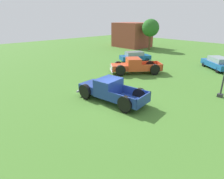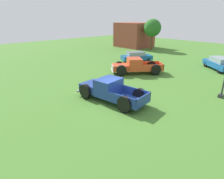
# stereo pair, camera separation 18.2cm
# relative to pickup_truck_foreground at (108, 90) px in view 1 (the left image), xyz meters

# --- Properties ---
(ground_plane) EXTENTS (80.00, 80.00, 0.00)m
(ground_plane) POSITION_rel_pickup_truck_foreground_xyz_m (0.86, -0.03, -0.78)
(ground_plane) COLOR #477A2D
(pickup_truck_foreground) EXTENTS (5.57, 2.76, 1.63)m
(pickup_truck_foreground) POSITION_rel_pickup_truck_foreground_xyz_m (0.00, 0.00, 0.00)
(pickup_truck_foreground) COLOR navy
(pickup_truck_foreground) RESTS_ON ground_plane
(pickup_truck_behind_left) EXTENTS (4.75, 5.45, 1.65)m
(pickup_truck_behind_left) POSITION_rel_pickup_truck_foreground_xyz_m (-3.51, 6.70, 0.01)
(pickup_truck_behind_left) COLOR #D14723
(pickup_truck_behind_left) RESTS_ON ground_plane
(sedan_distant_a) EXTENTS (4.46, 4.09, 1.44)m
(sedan_distant_a) POSITION_rel_pickup_truck_foreground_xyz_m (2.09, 15.10, -0.02)
(sedan_distant_a) COLOR #195699
(sedan_distant_a) RESTS_ON ground_plane
(sedan_distant_b) EXTENTS (3.28, 4.36, 1.35)m
(sedan_distant_b) POSITION_rel_pickup_truck_foreground_xyz_m (-7.15, 11.32, -0.07)
(sedan_distant_b) COLOR #195699
(sedan_distant_b) RESTS_ON ground_plane
(oak_tree_east) EXTENTS (3.04, 3.04, 5.41)m
(oak_tree_east) POSITION_rel_pickup_truck_foreground_xyz_m (-11.82, 20.77, 3.08)
(oak_tree_east) COLOR brown
(oak_tree_east) RESTS_ON ground_plane
(brick_pavilion) EXTENTS (6.26, 5.56, 4.64)m
(brick_pavilion) POSITION_rel_pickup_truck_foreground_xyz_m (-16.82, 21.59, 1.54)
(brick_pavilion) COLOR brown
(brick_pavilion) RESTS_ON ground_plane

